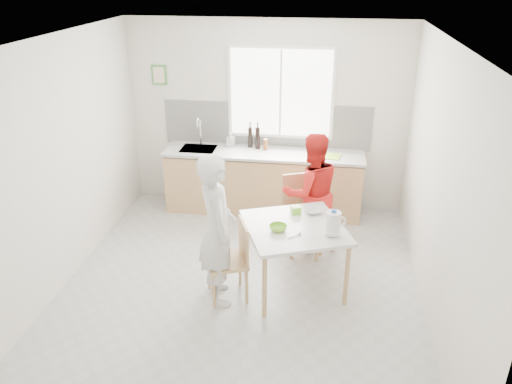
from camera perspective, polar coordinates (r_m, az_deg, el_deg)
ground at (r=5.80m, az=-1.74°, el=-10.64°), size 4.50×4.50×0.00m
room_shell at (r=5.03m, az=-1.98°, el=4.83°), size 4.50×4.50×4.50m
window at (r=7.11m, az=2.84°, el=11.22°), size 1.50×0.06×1.30m
backsplash at (r=7.26m, az=1.19°, el=7.66°), size 3.00×0.02×0.65m
picture_frame at (r=7.44m, az=-11.02°, el=13.00°), size 0.22×0.03×0.28m
kitchen_counter at (r=7.28m, az=0.82°, el=0.91°), size 2.84×0.64×1.37m
dining_table at (r=5.43m, az=4.42°, el=-4.64°), size 1.32×1.32×0.78m
chair_left at (r=5.39m, az=-2.65°, el=-7.41°), size 0.53×0.53×0.89m
chair_far at (r=6.29m, az=5.17°, el=-1.98°), size 0.58×0.58×0.98m
person_white at (r=5.19m, az=-4.45°, el=-4.38°), size 0.60×0.71×1.67m
person_red at (r=6.20m, az=6.32°, el=-0.09°), size 0.91×0.82×1.54m
bowl_green at (r=5.28m, az=2.55°, el=-4.11°), size 0.24×0.24×0.06m
bowl_white at (r=5.68m, az=6.59°, el=-2.15°), size 0.26×0.26×0.05m
milk_jug at (r=5.19m, az=8.85°, el=-3.49°), size 0.21×0.15×0.27m
green_box at (r=5.63m, az=4.58°, el=-2.05°), size 0.13×0.13×0.09m
spoon at (r=5.18m, az=4.34°, el=-5.02°), size 0.13×0.12×0.01m
cutting_board at (r=6.99m, az=8.20°, el=4.13°), size 0.39×0.32×0.01m
wine_bottle_a at (r=7.16m, az=0.20°, el=6.20°), size 0.07×0.07×0.32m
wine_bottle_b at (r=7.23m, az=-0.67°, el=6.30°), size 0.07×0.07×0.30m
jar_amber at (r=7.14m, az=1.09°, el=5.45°), size 0.06×0.06×0.16m
soap_bottle at (r=7.29m, az=-2.92°, el=6.06°), size 0.12×0.12×0.21m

